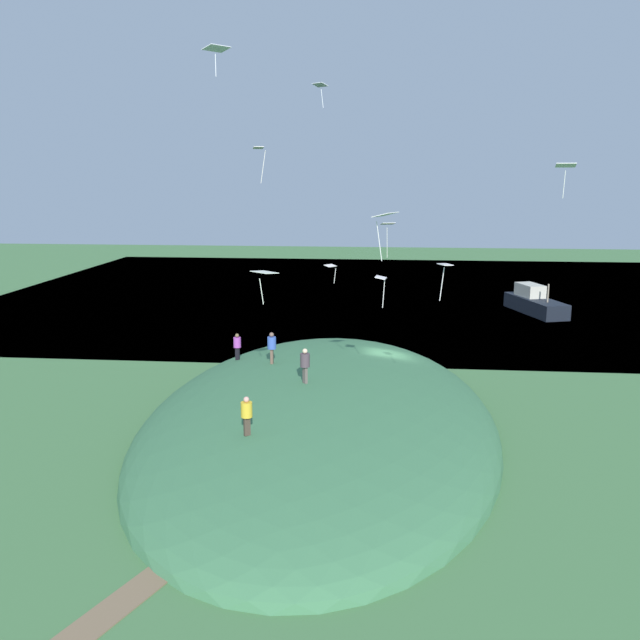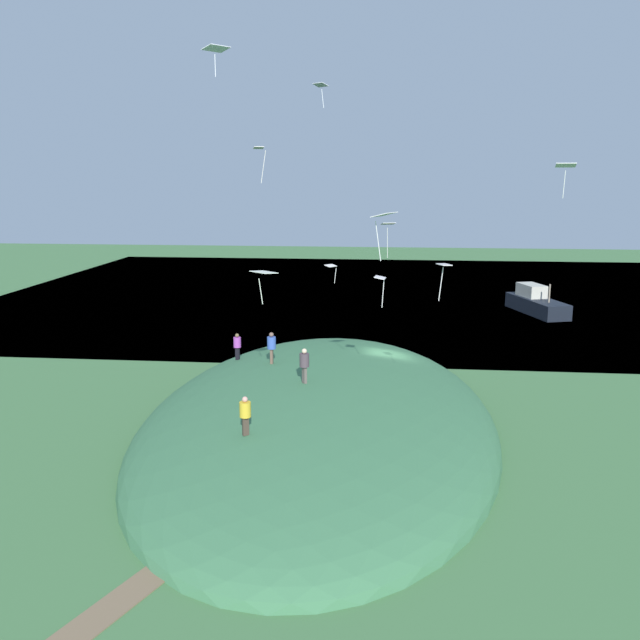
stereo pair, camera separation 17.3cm
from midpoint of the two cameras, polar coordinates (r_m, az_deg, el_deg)
ground_plane at (r=40.68m, az=5.94°, el=-5.27°), size 160.00×160.00×0.00m
lake_water at (r=72.37m, az=5.86°, el=2.19°), size 58.40×80.00×0.40m
grass_hill at (r=34.18m, az=0.17°, el=-8.61°), size 30.70×17.22×4.54m
boat_on_lake at (r=63.92m, az=17.85°, el=1.38°), size 7.98×4.50×2.94m
person_with_child at (r=32.48m, az=-1.18°, el=-3.55°), size 0.65×0.65×1.72m
person_on_hilltop at (r=36.61m, az=-3.98°, el=-2.06°), size 0.47×0.47×1.74m
person_watching_kites at (r=27.10m, az=-6.15°, el=-7.68°), size 0.63×0.63×1.61m
person_near_shore at (r=39.57m, az=-6.88°, el=-1.99°), size 0.53×0.53×1.57m
kite_0 at (r=43.44m, az=1.06°, el=4.52°), size 0.86×0.84×1.25m
kite_1 at (r=35.95m, az=20.18°, el=12.05°), size 0.78×1.04×1.71m
kite_2 at (r=31.07m, az=-4.63°, el=3.97°), size 1.36×1.40×1.52m
kite_3 at (r=33.78m, az=-8.63°, el=21.69°), size 1.38×1.33×1.38m
kite_4 at (r=42.93m, az=5.88°, el=7.87°), size 0.83×1.00×2.22m
kite_5 at (r=28.49m, az=10.57°, el=4.33°), size 0.76×0.66×1.59m
kite_6 at (r=45.36m, az=0.17°, el=19.17°), size 1.03×1.08×1.53m
kite_7 at (r=31.52m, az=5.29°, el=3.40°), size 0.76×0.58×1.53m
kite_8 at (r=41.58m, az=-4.99°, el=13.93°), size 0.62×0.81×2.15m
kite_9 at (r=28.14m, az=5.58°, el=8.68°), size 1.31×1.15×2.04m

